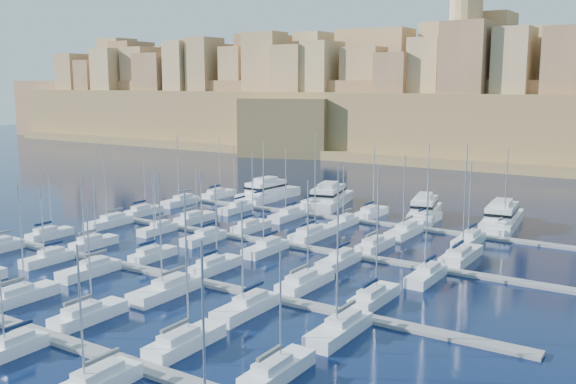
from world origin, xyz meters
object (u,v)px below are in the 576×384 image
Objects in this scene: motor_yacht_d at (502,217)px; motor_yacht_a at (268,192)px; sailboat_4 at (185,341)px; motor_yacht_b at (329,198)px; sailboat_2 at (21,296)px; motor_yacht_c at (425,210)px.

motor_yacht_a is at bearing -179.67° from motor_yacht_d.
sailboat_4 is 0.87× the size of motor_yacht_d.
motor_yacht_b is (-23.87, 71.10, 0.97)m from sailboat_4.
motor_yacht_b is at bearing 88.89° from sailboat_2.
sailboat_2 is 0.73× the size of motor_yacht_b.
motor_yacht_b is 1.24× the size of motor_yacht_c.
motor_yacht_a is (-38.75, 70.14, 0.97)m from sailboat_4.
motor_yacht_a is 14.91m from motor_yacht_b.
motor_yacht_a is 36.37m from motor_yacht_c.
motor_yacht_b and motor_yacht_c have the same top height.
motor_yacht_c is (21.48, -1.73, 0.00)m from motor_yacht_b.
motor_yacht_b is at bearing 178.91° from motor_yacht_d.
sailboat_2 is 25.26m from sailboat_4.
sailboat_4 is at bearing -88.03° from motor_yacht_c.
motor_yacht_a is 0.96× the size of motor_yacht_d.
sailboat_2 is 0.91× the size of motor_yacht_c.
motor_yacht_a is 0.87× the size of motor_yacht_b.
motor_yacht_b is (1.39, 71.31, 0.98)m from sailboat_2.
sailboat_4 is 69.41m from motor_yacht_c.
sailboat_4 reaches higher than motor_yacht_c.
motor_yacht_c and motor_yacht_d have the same top height.
sailboat_2 reaches higher than motor_yacht_c.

